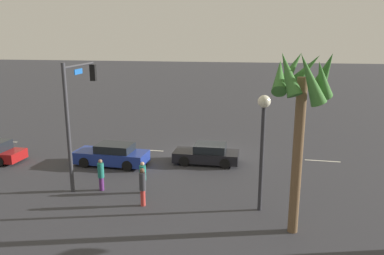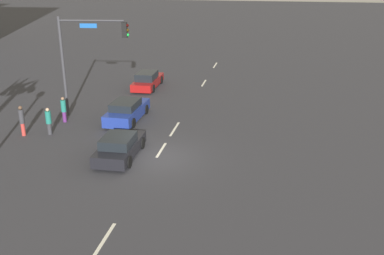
{
  "view_description": "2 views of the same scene",
  "coord_description": "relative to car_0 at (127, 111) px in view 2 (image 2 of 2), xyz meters",
  "views": [
    {
      "loc": [
        -3.88,
        24.0,
        7.6
      ],
      "look_at": [
        1.27,
        -0.97,
        1.58
      ],
      "focal_mm": 34.59,
      "sensor_mm": 36.0,
      "label": 1
    },
    {
      "loc": [
        -20.53,
        -5.74,
        9.6
      ],
      "look_at": [
        0.66,
        -1.79,
        1.58
      ],
      "focal_mm": 40.92,
      "sensor_mm": 36.0,
      "label": 2
    }
  ],
  "objects": [
    {
      "name": "lane_stripe_5",
      "position": [
        10.43,
        -3.45,
        -0.63
      ],
      "size": [
        2.22,
        0.14,
        0.01
      ],
      "primitive_type": "cube",
      "color": "silver",
      "rests_on": "ground_plane"
    },
    {
      "name": "lane_stripe_4",
      "position": [
        -1.09,
        -3.45,
        -0.63
      ],
      "size": [
        2.47,
        0.14,
        0.01
      ],
      "primitive_type": "cube",
      "color": "silver",
      "rests_on": "ground_plane"
    },
    {
      "name": "pedestrian_2",
      "position": [
        -1.1,
        3.89,
        0.25
      ],
      "size": [
        0.42,
        0.42,
        1.68
      ],
      "color": "#59266B",
      "rests_on": "ground_plane"
    },
    {
      "name": "traffic_signal",
      "position": [
        0.49,
        2.88,
        3.77
      ],
      "size": [
        0.83,
        4.54,
        6.56
      ],
      "color": "#38383D",
      "rests_on": "ground_plane"
    },
    {
      "name": "car_0",
      "position": [
        0.0,
        0.0,
        0.0
      ],
      "size": [
        4.55,
        1.92,
        1.36
      ],
      "color": "navy",
      "rests_on": "ground_plane"
    },
    {
      "name": "car_1",
      "position": [
        -5.76,
        -1.53,
        -0.05
      ],
      "size": [
        4.11,
        1.95,
        1.26
      ],
      "color": "black",
      "rests_on": "ground_plane"
    },
    {
      "name": "car_2",
      "position": [
        8.09,
        0.92,
        -0.02
      ],
      "size": [
        4.67,
        1.86,
        1.36
      ],
      "color": "maroon",
      "rests_on": "ground_plane"
    },
    {
      "name": "lane_stripe_6",
      "position": [
        17.74,
        -3.45,
        -0.63
      ],
      "size": [
        2.53,
        0.14,
        0.01
      ],
      "primitive_type": "cube",
      "color": "silver",
      "rests_on": "ground_plane"
    },
    {
      "name": "ground_plane",
      "position": [
        -5.46,
        -3.45,
        -0.64
      ],
      "size": [
        220.0,
        220.0,
        0.0
      ],
      "primitive_type": "plane",
      "color": "#333338"
    },
    {
      "name": "lane_stripe_3",
      "position": [
        -4.47,
        -3.45,
        -0.63
      ],
      "size": [
        2.03,
        0.14,
        0.01
      ],
      "primitive_type": "cube",
      "color": "silver",
      "rests_on": "ground_plane"
    },
    {
      "name": "pedestrian_0",
      "position": [
        -3.33,
        3.77,
        0.24
      ],
      "size": [
        0.46,
        0.46,
        1.66
      ],
      "color": "#333338",
      "rests_on": "ground_plane"
    },
    {
      "name": "lane_stripe_2",
      "position": [
        -13.02,
        -3.45,
        -0.63
      ],
      "size": [
        2.21,
        0.14,
        0.01
      ],
      "primitive_type": "cube",
      "color": "silver",
      "rests_on": "ground_plane"
    },
    {
      "name": "pedestrian_1",
      "position": [
        -3.82,
        5.21,
        0.36
      ],
      "size": [
        0.31,
        0.31,
        1.86
      ],
      "color": "#BF3833",
      "rests_on": "ground_plane"
    }
  ]
}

